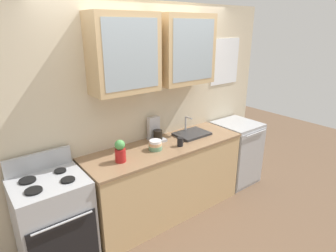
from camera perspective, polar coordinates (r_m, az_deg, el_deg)
ground_plane at (r=3.83m, az=-0.43°, el=-16.68°), size 10.00×10.00×0.00m
back_wall_unit at (r=3.44m, az=-3.58°, el=6.21°), size 3.81×0.43×2.53m
counter at (r=3.58m, az=-0.45°, el=-10.67°), size 2.00×0.64×0.93m
stove_range at (r=3.09m, az=-21.89°, el=-17.56°), size 0.66×0.62×1.11m
sink_faucet at (r=3.68m, az=4.80°, el=-1.49°), size 0.43×0.32×0.23m
bowl_stack at (r=3.23m, az=-2.56°, el=-3.87°), size 0.16×0.16×0.11m
vase at (r=2.97m, az=-9.60°, el=-5.02°), size 0.11×0.11×0.24m
cup_near_sink at (r=3.33m, az=2.50°, el=-3.18°), size 0.11×0.07×0.10m
dishwasher at (r=4.41m, az=13.45°, el=-5.12°), size 0.58×0.63×0.93m
coffee_maker at (r=3.48m, az=-2.48°, el=-1.15°), size 0.17×0.20×0.29m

